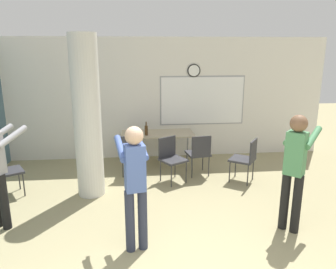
{
  "coord_description": "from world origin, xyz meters",
  "views": [
    {
      "loc": [
        -0.52,
        -2.57,
        2.56
      ],
      "look_at": [
        -0.02,
        2.36,
        1.24
      ],
      "focal_mm": 35.0,
      "sensor_mm": 36.0,
      "label": 1
    }
  ],
  "objects_px": {
    "chair_mid_room": "(246,157)",
    "person_playing_front": "(135,179)",
    "chair_table_left": "(132,152)",
    "chair_by_left_wall": "(4,169)",
    "person_playing_side": "(295,164)",
    "bottle_on_table": "(146,130)",
    "chair_table_right": "(199,152)",
    "folding_table": "(158,135)",
    "chair_table_front": "(171,156)"
  },
  "relations": [
    {
      "from": "chair_table_right",
      "to": "person_playing_side",
      "type": "height_order",
      "value": "person_playing_side"
    },
    {
      "from": "person_playing_front",
      "to": "person_playing_side",
      "type": "bearing_deg",
      "value": 6.42
    },
    {
      "from": "chair_table_front",
      "to": "chair_mid_room",
      "type": "bearing_deg",
      "value": -8.14
    },
    {
      "from": "chair_table_right",
      "to": "chair_table_front",
      "type": "distance_m",
      "value": 0.64
    },
    {
      "from": "folding_table",
      "to": "chair_table_front",
      "type": "xyz_separation_m",
      "value": [
        0.19,
        -1.0,
        -0.16
      ]
    },
    {
      "from": "folding_table",
      "to": "chair_table_left",
      "type": "relative_size",
      "value": 1.83
    },
    {
      "from": "chair_table_left",
      "to": "chair_mid_room",
      "type": "distance_m",
      "value": 2.27
    },
    {
      "from": "folding_table",
      "to": "chair_table_front",
      "type": "relative_size",
      "value": 1.83
    },
    {
      "from": "folding_table",
      "to": "chair_by_left_wall",
      "type": "bearing_deg",
      "value": -153.18
    },
    {
      "from": "chair_by_left_wall",
      "to": "person_playing_side",
      "type": "distance_m",
      "value": 4.77
    },
    {
      "from": "chair_by_left_wall",
      "to": "bottle_on_table",
      "type": "bearing_deg",
      "value": 26.21
    },
    {
      "from": "person_playing_side",
      "to": "chair_mid_room",
      "type": "bearing_deg",
      "value": 92.35
    },
    {
      "from": "person_playing_front",
      "to": "chair_table_right",
      "type": "bearing_deg",
      "value": 61.84
    },
    {
      "from": "chair_table_front",
      "to": "person_playing_front",
      "type": "height_order",
      "value": "person_playing_front"
    },
    {
      "from": "chair_by_left_wall",
      "to": "person_playing_front",
      "type": "relative_size",
      "value": 0.53
    },
    {
      "from": "chair_mid_room",
      "to": "person_playing_front",
      "type": "bearing_deg",
      "value": -136.87
    },
    {
      "from": "chair_table_left",
      "to": "chair_mid_room",
      "type": "height_order",
      "value": "same"
    },
    {
      "from": "chair_mid_room",
      "to": "person_playing_side",
      "type": "bearing_deg",
      "value": -87.65
    },
    {
      "from": "bottle_on_table",
      "to": "chair_table_right",
      "type": "bearing_deg",
      "value": -30.68
    },
    {
      "from": "chair_by_left_wall",
      "to": "chair_table_left",
      "type": "relative_size",
      "value": 1.0
    },
    {
      "from": "chair_mid_room",
      "to": "person_playing_front",
      "type": "xyz_separation_m",
      "value": [
        -2.14,
        -2.0,
        0.46
      ]
    },
    {
      "from": "chair_table_left",
      "to": "chair_mid_room",
      "type": "relative_size",
      "value": 1.0
    },
    {
      "from": "chair_by_left_wall",
      "to": "chair_table_front",
      "type": "xyz_separation_m",
      "value": [
        2.98,
        0.4,
        0.0
      ]
    },
    {
      "from": "chair_table_left",
      "to": "person_playing_front",
      "type": "bearing_deg",
      "value": -88.58
    },
    {
      "from": "folding_table",
      "to": "person_playing_front",
      "type": "height_order",
      "value": "person_playing_front"
    },
    {
      "from": "chair_table_left",
      "to": "chair_table_right",
      "type": "bearing_deg",
      "value": -5.79
    },
    {
      "from": "chair_by_left_wall",
      "to": "chair_table_left",
      "type": "distance_m",
      "value": 2.34
    },
    {
      "from": "bottle_on_table",
      "to": "chair_by_left_wall",
      "type": "distance_m",
      "value": 2.84
    },
    {
      "from": "chair_table_right",
      "to": "bottle_on_table",
      "type": "bearing_deg",
      "value": 149.32
    },
    {
      "from": "chair_table_front",
      "to": "chair_by_left_wall",
      "type": "bearing_deg",
      "value": -172.28
    },
    {
      "from": "bottle_on_table",
      "to": "chair_by_left_wall",
      "type": "height_order",
      "value": "bottle_on_table"
    },
    {
      "from": "chair_table_left",
      "to": "chair_table_front",
      "type": "xyz_separation_m",
      "value": [
        0.77,
        -0.36,
        0.0
      ]
    },
    {
      "from": "folding_table",
      "to": "chair_table_left",
      "type": "bearing_deg",
      "value": -131.69
    },
    {
      "from": "chair_by_left_wall",
      "to": "person_playing_side",
      "type": "relative_size",
      "value": 0.51
    },
    {
      "from": "person_playing_side",
      "to": "person_playing_front",
      "type": "bearing_deg",
      "value": -173.58
    },
    {
      "from": "folding_table",
      "to": "bottle_on_table",
      "type": "distance_m",
      "value": 0.34
    },
    {
      "from": "person_playing_side",
      "to": "chair_table_front",
      "type": "bearing_deg",
      "value": 127.58
    },
    {
      "from": "folding_table",
      "to": "chair_table_left",
      "type": "distance_m",
      "value": 0.88
    },
    {
      "from": "chair_mid_room",
      "to": "chair_table_front",
      "type": "height_order",
      "value": "same"
    },
    {
      "from": "chair_table_right",
      "to": "person_playing_side",
      "type": "xyz_separation_m",
      "value": [
        0.91,
        -2.18,
        0.49
      ]
    },
    {
      "from": "chair_table_left",
      "to": "person_playing_side",
      "type": "relative_size",
      "value": 0.51
    },
    {
      "from": "folding_table",
      "to": "person_playing_side",
      "type": "height_order",
      "value": "person_playing_side"
    },
    {
      "from": "bottle_on_table",
      "to": "chair_mid_room",
      "type": "relative_size",
      "value": 0.34
    },
    {
      "from": "bottle_on_table",
      "to": "chair_table_right",
      "type": "height_order",
      "value": "bottle_on_table"
    },
    {
      "from": "bottle_on_table",
      "to": "person_playing_front",
      "type": "xyz_separation_m",
      "value": [
        -0.26,
        -3.05,
        0.14
      ]
    },
    {
      "from": "person_playing_front",
      "to": "person_playing_side",
      "type": "height_order",
      "value": "person_playing_side"
    },
    {
      "from": "folding_table",
      "to": "bottle_on_table",
      "type": "height_order",
      "value": "bottle_on_table"
    },
    {
      "from": "folding_table",
      "to": "chair_table_front",
      "type": "bearing_deg",
      "value": -79.16
    },
    {
      "from": "folding_table",
      "to": "person_playing_side",
      "type": "distance_m",
      "value": 3.43
    },
    {
      "from": "chair_mid_room",
      "to": "chair_by_left_wall",
      "type": "bearing_deg",
      "value": -177.43
    }
  ]
}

